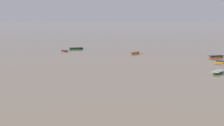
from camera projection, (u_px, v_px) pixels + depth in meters
name	position (u px, v px, depth m)	size (l,w,h in m)	color
rowboat_moored_0	(224.00, 62.00, 75.51)	(3.99, 4.41, 0.70)	orange
rowboat_moored_1	(76.00, 49.00, 104.76)	(4.74, 1.65, 0.75)	#23602D
rowboat_moored_2	(64.00, 51.00, 98.85)	(2.64, 2.89, 0.46)	red
rowboat_moored_3	(216.00, 57.00, 84.80)	(4.83, 2.12, 0.74)	orange
rowboat_moored_4	(135.00, 53.00, 92.95)	(3.92, 3.52, 0.62)	orange
rowboat_moored_5	(218.00, 72.00, 62.61)	(4.42, 3.89, 0.70)	#23602D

